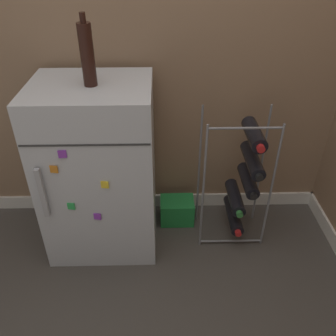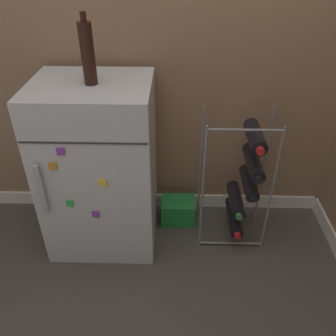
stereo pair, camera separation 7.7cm
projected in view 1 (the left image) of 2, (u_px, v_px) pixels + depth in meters
The scene contains 6 objects.
ground_plane at pixel (191, 268), 1.92m from camera, with size 14.00×14.00×0.00m, color #423D38.
wall_back at pixel (191, 0), 1.70m from camera, with size 6.68×0.07×2.50m.
mini_fridge at pixel (100, 170), 1.87m from camera, with size 0.57×0.50×0.94m.
wine_rack at pixel (244, 178), 1.94m from camera, with size 0.37×0.31×0.77m.
soda_box at pixel (177, 210), 2.20m from camera, with size 0.20×0.15×0.15m.
fridge_top_bottle at pixel (87, 54), 1.52m from camera, with size 0.06×0.06×0.31m.
Camera 1 is at (-0.15, -1.29, 1.52)m, focal length 38.00 mm.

